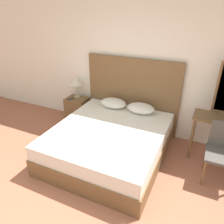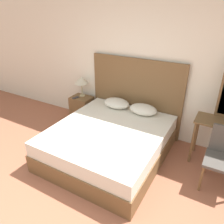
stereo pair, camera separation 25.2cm
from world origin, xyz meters
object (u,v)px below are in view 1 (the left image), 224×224
(bed, at_px, (110,142))
(vanity_desk, at_px, (224,127))
(chair, at_px, (223,149))
(phone_on_bed, at_px, (88,129))
(table_lamp, at_px, (76,81))
(phone_on_nightstand, at_px, (71,99))
(nightstand, at_px, (77,110))

(bed, xyz_separation_m, vanity_desk, (1.65, 0.67, 0.34))
(chair, bearing_deg, vanity_desk, 92.59)
(phone_on_bed, distance_m, table_lamp, 1.40)
(phone_on_nightstand, bearing_deg, table_lamp, 69.47)
(nightstand, bearing_deg, table_lamp, 107.16)
(table_lamp, xyz_separation_m, chair, (2.85, -0.65, -0.38))
(phone_on_bed, relative_size, nightstand, 0.31)
(phone_on_bed, relative_size, vanity_desk, 0.18)
(phone_on_bed, bearing_deg, chair, 11.23)
(bed, distance_m, phone_on_bed, 0.44)
(phone_on_bed, xyz_separation_m, chair, (1.98, 0.39, -0.04))
(nightstand, relative_size, table_lamp, 1.29)
(table_lamp, bearing_deg, vanity_desk, -3.94)
(bed, distance_m, nightstand, 1.40)
(nightstand, bearing_deg, phone_on_nightstand, -132.65)
(phone_on_nightstand, xyz_separation_m, vanity_desk, (2.88, -0.04, 0.06))
(bed, height_order, phone_on_nightstand, phone_on_nightstand)
(phone_on_bed, distance_m, nightstand, 1.31)
(bed, relative_size, table_lamp, 4.65)
(bed, xyz_separation_m, phone_on_nightstand, (-1.23, 0.71, 0.28))
(phone_on_bed, bearing_deg, table_lamp, 129.93)
(phone_on_bed, height_order, chair, chair)
(table_lamp, xyz_separation_m, vanity_desk, (2.82, -0.19, -0.28))
(nightstand, distance_m, chair, 2.89)
(table_lamp, bearing_deg, phone_on_bed, -50.07)
(table_lamp, bearing_deg, nightstand, -72.84)
(bed, height_order, vanity_desk, vanity_desk)
(nightstand, distance_m, phone_on_nightstand, 0.30)
(vanity_desk, bearing_deg, phone_on_nightstand, 179.27)
(phone_on_bed, height_order, phone_on_nightstand, phone_on_nightstand)
(phone_on_bed, xyz_separation_m, phone_on_nightstand, (-0.93, 0.88, 0.01))
(nightstand, bearing_deg, bed, -34.66)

